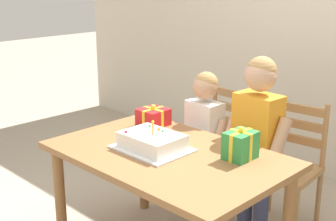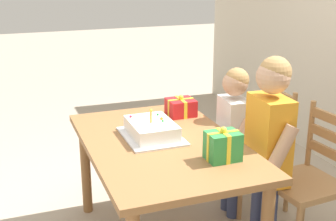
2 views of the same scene
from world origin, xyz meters
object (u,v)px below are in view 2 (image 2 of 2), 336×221
(dining_table, at_px, (162,156))
(gift_box_red_large, at_px, (223,146))
(birthday_cake, at_px, (151,130))
(child_younger, at_px, (233,128))
(child_older, at_px, (269,136))
(chair_right, at_px, (310,180))
(chair_left, at_px, (259,146))
(gift_box_beside_cake, at_px, (181,107))

(dining_table, height_order, gift_box_red_large, gift_box_red_large)
(gift_box_red_large, bearing_deg, dining_table, -148.69)
(birthday_cake, relative_size, child_younger, 0.40)
(birthday_cake, xyz_separation_m, child_older, (0.31, 0.65, -0.02))
(gift_box_red_large, relative_size, chair_right, 0.21)
(chair_left, relative_size, child_younger, 0.84)
(chair_left, distance_m, chair_right, 0.61)
(dining_table, relative_size, gift_box_red_large, 7.19)
(dining_table, bearing_deg, birthday_cake, -158.37)
(birthday_cake, distance_m, child_older, 0.72)
(dining_table, relative_size, chair_right, 1.53)
(dining_table, distance_m, gift_box_beside_cake, 0.54)
(birthday_cake, bearing_deg, chair_right, 66.65)
(chair_right, distance_m, child_younger, 0.63)
(gift_box_red_large, height_order, child_older, child_older)
(birthday_cake, relative_size, chair_left, 0.48)
(child_younger, bearing_deg, gift_box_red_large, -33.03)
(dining_table, distance_m, chair_left, 0.95)
(gift_box_beside_cake, distance_m, chair_left, 0.69)
(dining_table, bearing_deg, child_younger, 110.79)
(chair_left, height_order, child_younger, child_younger)
(chair_left, distance_m, child_older, 0.66)
(gift_box_beside_cake, relative_size, child_younger, 0.17)
(gift_box_red_large, bearing_deg, chair_right, 95.51)
(gift_box_beside_cake, xyz_separation_m, child_older, (0.65, 0.32, -0.03))
(dining_table, height_order, child_older, child_older)
(birthday_cake, xyz_separation_m, chair_left, (-0.21, 0.92, -0.32))
(dining_table, height_order, chair_right, chair_right)
(gift_box_beside_cake, bearing_deg, child_younger, 58.15)
(dining_table, bearing_deg, child_older, 70.36)
(chair_left, bearing_deg, gift_box_beside_cake, -102.10)
(gift_box_red_large, xyz_separation_m, gift_box_beside_cake, (-0.79, 0.07, -0.02))
(dining_table, relative_size, child_younger, 1.28)
(dining_table, xyz_separation_m, gift_box_beside_cake, (-0.43, 0.29, 0.16))
(gift_box_red_large, bearing_deg, child_younger, 146.97)
(birthday_cake, bearing_deg, child_younger, 102.01)
(birthday_cake, height_order, chair_right, birthday_cake)
(gift_box_red_large, height_order, chair_left, gift_box_red_large)
(chair_left, height_order, chair_right, same)
(chair_right, bearing_deg, gift_box_beside_cake, -141.25)
(chair_left, height_order, child_older, child_older)
(gift_box_red_large, distance_m, gift_box_beside_cake, 0.80)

